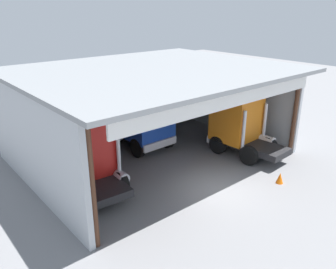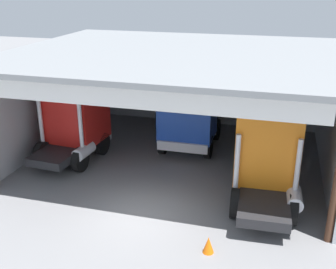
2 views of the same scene
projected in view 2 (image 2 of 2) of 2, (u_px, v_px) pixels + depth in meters
name	position (u px, v px, depth m)	size (l,w,h in m)	color
ground_plane	(140.00, 214.00, 15.12)	(80.00, 80.00, 0.00)	slate
workshop_shed	(182.00, 79.00, 19.35)	(14.12, 11.90, 5.20)	#ADB2B7
truck_red_yard_outside	(75.00, 119.00, 19.29)	(2.57, 4.41, 3.68)	red
truck_blue_center_bay	(189.00, 113.00, 20.07)	(2.74, 5.16, 3.79)	#1E47B7
truck_orange_center_right_bay	(267.00, 155.00, 15.44)	(2.64, 4.62, 3.65)	orange
oil_drum	(167.00, 115.00, 24.59)	(0.58, 0.58, 0.86)	#B21E19
tool_cart	(164.00, 120.00, 23.53)	(0.90, 0.60, 1.00)	black
traffic_cone	(208.00, 245.00, 12.94)	(0.36, 0.36, 0.56)	orange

